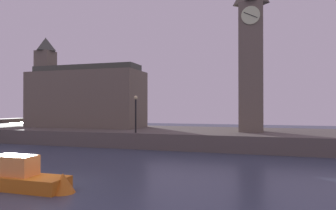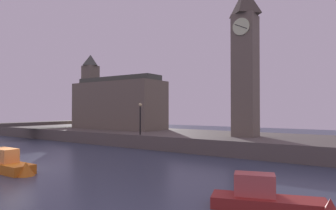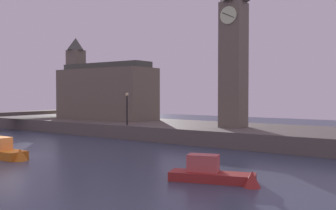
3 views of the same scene
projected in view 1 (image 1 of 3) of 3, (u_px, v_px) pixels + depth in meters
ground_plane at (33, 188)px, 14.94m from camera, size 120.00×120.00×0.00m
far_embankment at (162, 136)px, 34.05m from camera, size 70.00×12.00×1.50m
clock_tower at (251, 50)px, 30.59m from camera, size 2.56×2.59×15.80m
parliament_hall at (83, 96)px, 38.19m from camera, size 14.30×5.52×11.55m
streetlamp at (136, 109)px, 29.28m from camera, size 0.36×0.36×3.56m
boat_patrol_orange at (31, 179)px, 14.54m from camera, size 5.12×1.54×1.79m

